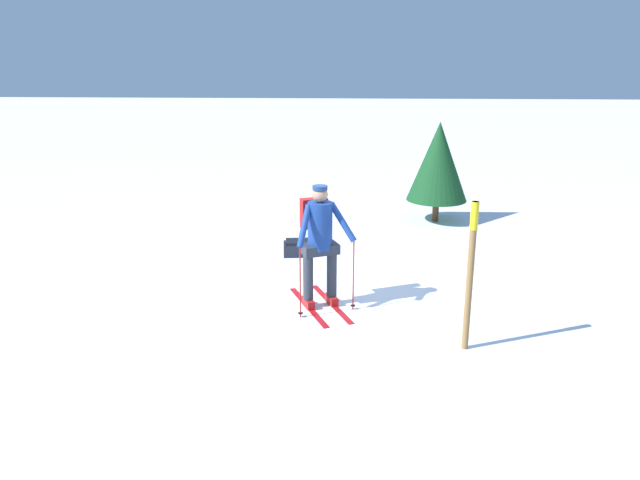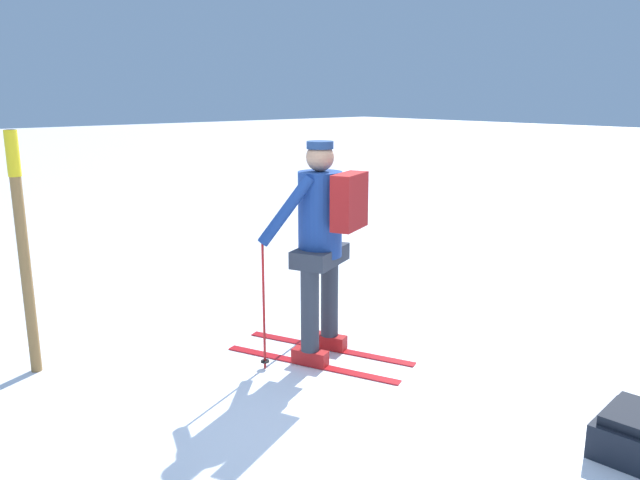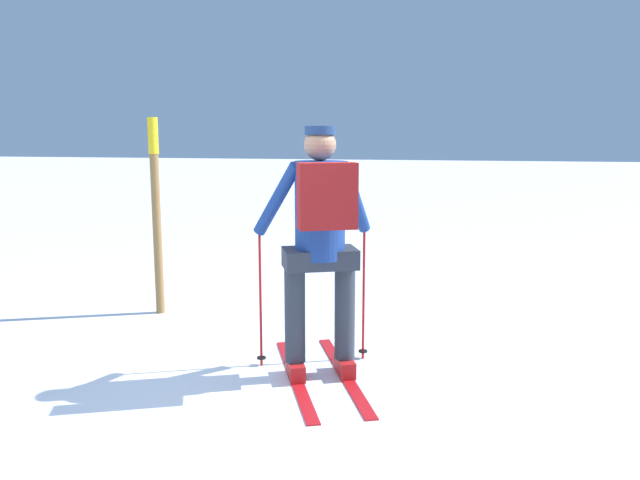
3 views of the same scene
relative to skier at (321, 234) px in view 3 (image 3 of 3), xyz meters
The scene contains 3 objects.
ground_plane 1.44m from the skier, 45.09° to the left, with size 80.00×80.00×0.00m, color white.
skier is the anchor object (origin of this frame).
trail_marker 2.33m from the skier, 34.21° to the right, with size 0.10×0.10×1.92m.
Camera 3 is at (-1.60, 3.56, 1.76)m, focal length 35.00 mm.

